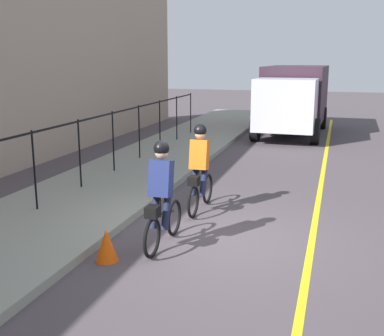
# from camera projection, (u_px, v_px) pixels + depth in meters

# --- Properties ---
(ground_plane) EXTENTS (80.00, 80.00, 0.00)m
(ground_plane) POSITION_uv_depth(u_px,v_px,m) (219.00, 237.00, 8.67)
(ground_plane) COLOR #4A4046
(lane_line_centre) EXTENTS (36.00, 0.12, 0.01)m
(lane_line_centre) POSITION_uv_depth(u_px,v_px,m) (311.00, 247.00, 8.22)
(lane_line_centre) COLOR yellow
(lane_line_centre) RESTS_ON ground
(sidewalk) EXTENTS (40.00, 3.20, 0.15)m
(sidewalk) POSITION_uv_depth(u_px,v_px,m) (52.00, 216.00, 9.61)
(sidewalk) COLOR gray
(sidewalk) RESTS_ON ground
(iron_fence) EXTENTS (19.62, 0.04, 1.60)m
(iron_fence) POSITION_uv_depth(u_px,v_px,m) (58.00, 144.00, 10.38)
(iron_fence) COLOR black
(iron_fence) RESTS_ON sidewalk
(cyclist_lead) EXTENTS (1.71, 0.37, 1.83)m
(cyclist_lead) POSITION_uv_depth(u_px,v_px,m) (200.00, 169.00, 9.94)
(cyclist_lead) COLOR black
(cyclist_lead) RESTS_ON ground
(cyclist_follow) EXTENTS (1.71, 0.37, 1.83)m
(cyclist_follow) POSITION_uv_depth(u_px,v_px,m) (162.00, 195.00, 8.01)
(cyclist_follow) COLOR black
(cyclist_follow) RESTS_ON ground
(box_truck_background) EXTENTS (6.77, 2.67, 2.78)m
(box_truck_background) POSITION_uv_depth(u_px,v_px,m) (294.00, 96.00, 20.31)
(box_truck_background) COLOR #311F2B
(box_truck_background) RESTS_ON ground
(traffic_cone_near) EXTENTS (0.36, 0.36, 0.53)m
(traffic_cone_near) POSITION_uv_depth(u_px,v_px,m) (107.00, 245.00, 7.60)
(traffic_cone_near) COLOR #EF5109
(traffic_cone_near) RESTS_ON ground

